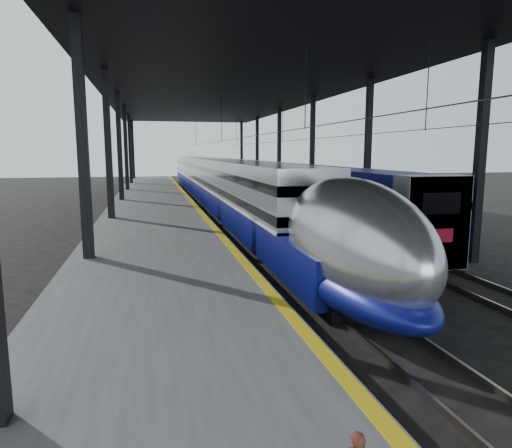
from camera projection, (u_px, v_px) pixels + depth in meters
name	position (u px, v px, depth m)	size (l,w,h in m)	color
ground	(292.00, 323.00, 12.43)	(160.00, 160.00, 0.00)	black
platform	(153.00, 214.00, 30.82)	(6.00, 80.00, 1.00)	#4C4C4F
yellow_strip	(195.00, 205.00, 31.36)	(0.30, 80.00, 0.01)	gold
rails	(268.00, 216.00, 32.67)	(6.52, 80.00, 0.16)	slate
canopy	(231.00, 85.00, 30.68)	(18.00, 75.00, 9.47)	black
tgv_train	(216.00, 184.00, 39.86)	(2.82, 65.20, 4.04)	silver
second_train	(264.00, 181.00, 43.53)	(2.71, 56.05, 3.74)	navy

